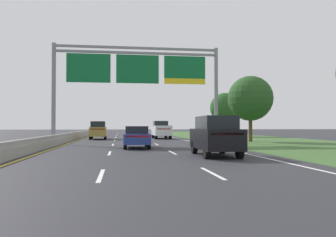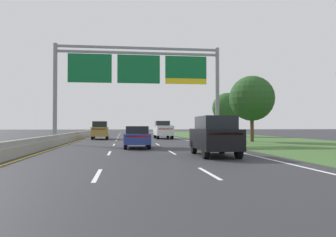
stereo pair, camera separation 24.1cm
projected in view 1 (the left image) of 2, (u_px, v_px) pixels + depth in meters
The scene contains 11 objects.
ground_plane at pixel (132, 141), 35.63m from camera, with size 220.00×220.00×0.00m, color #2B2B30.
lane_striping at pixel (132, 141), 35.18m from camera, with size 11.96×106.00×0.01m.
grass_verge_right at pixel (261, 140), 37.55m from camera, with size 14.00×110.00×0.02m, color #3D602D.
median_barrier_concrete at pixel (67, 138), 34.73m from camera, with size 0.60×110.00×0.85m.
overhead_sign_gantry at pixel (138, 74), 31.14m from camera, with size 15.06×0.42×8.90m.
pickup_truck_white at pixel (161, 130), 42.79m from camera, with size 2.02×5.41×2.20m.
car_blue_centre_lane_sedan at pixel (137, 137), 24.72m from camera, with size 1.91×4.44×1.57m.
car_black_right_lane_suv at pixel (215, 135), 18.29m from camera, with size 2.01×4.74×2.11m.
car_gold_left_lane_suv at pixel (98, 130), 40.74m from camera, with size 2.01×4.74×2.11m.
roadside_tree_mid at pixel (250, 98), 34.46m from camera, with size 4.51×4.51×6.60m.
roadside_tree_far at pixel (225, 108), 50.82m from camera, with size 4.45×4.45×6.46m.
Camera 1 is at (-1.23, -0.84, 1.61)m, focal length 36.80 mm.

